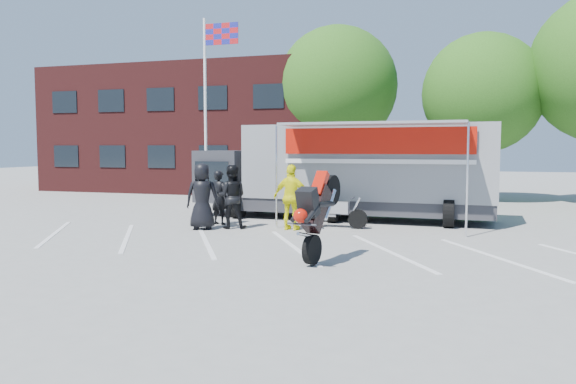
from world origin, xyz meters
The scene contains 13 objects.
ground centered at (0.00, 0.00, 0.00)m, with size 100.00×100.00×0.00m, color gray.
parking_bay_lines centered at (0.00, 1.00, 0.01)m, with size 18.00×5.00×0.01m, color white.
office_building centered at (-10.00, 18.00, 3.50)m, with size 18.00×8.00×7.00m, color #4A1817.
flagpole centered at (-6.24, 10.00, 5.05)m, with size 1.61×0.12×8.00m.
tree_left centered at (-2.00, 16.00, 5.57)m, with size 6.12×6.12×8.64m.
tree_mid centered at (5.00, 15.00, 4.94)m, with size 5.44×5.44×7.68m.
transporter_truck centered at (0.63, 6.71, 0.00)m, with size 10.21×4.92×3.25m, color gray, non-canonical shape.
parked_motorcycle centered at (0.50, 4.55, 0.00)m, with size 0.67×2.01×1.05m, color #AEADB2, non-canonical shape.
stunt_bike_rider centered at (1.39, -0.39, 0.00)m, with size 0.85×1.80×2.12m, color black, non-canonical shape.
spectator_leather_a centered at (-3.29, 3.02, 1.01)m, with size 0.98×0.64×2.01m, color black.
spectator_leather_b centered at (-3.25, 4.17, 0.88)m, with size 0.64×0.42×1.75m, color black.
spectator_leather_c centered at (-2.53, 3.49, 0.97)m, with size 0.95×0.74×1.95m, color black.
spectator_hivis centered at (-0.66, 3.71, 0.99)m, with size 1.16×0.48×1.98m, color #FFFB0D.
Camera 1 is at (4.23, -12.31, 2.47)m, focal length 35.00 mm.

